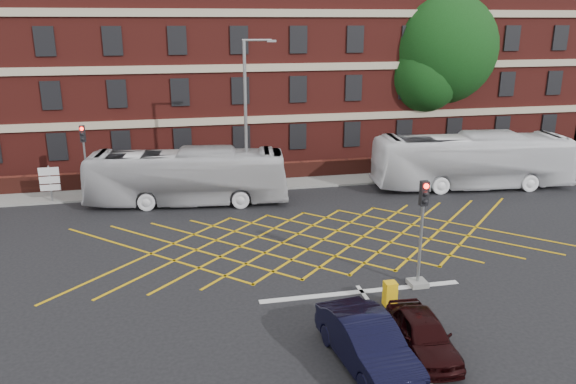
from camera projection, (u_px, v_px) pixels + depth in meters
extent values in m
plane|color=black|center=(335.00, 256.00, 24.85)|extent=(120.00, 120.00, 0.00)
cube|color=maroon|center=(256.00, 75.00, 43.67)|extent=(50.00, 12.00, 12.00)
cube|color=#B7A88C|center=(269.00, 67.00, 37.70)|extent=(50.00, 0.18, 0.50)
cube|color=black|center=(270.00, 90.00, 38.15)|extent=(1.20, 0.14, 1.80)
cube|color=#4E1B15|center=(278.00, 171.00, 36.85)|extent=(56.00, 0.50, 1.10)
cube|color=slate|center=(281.00, 182.00, 36.05)|extent=(60.00, 3.00, 0.12)
cube|color=#CC990C|center=(323.00, 240.00, 26.72)|extent=(8.22, 8.22, 0.02)
cube|color=silver|center=(362.00, 292.00, 21.57)|extent=(8.00, 0.30, 0.02)
imported|color=#BCBBC0|center=(188.00, 177.00, 31.65)|extent=(11.52, 4.15, 3.14)
imported|color=white|center=(472.00, 161.00, 34.72)|extent=(12.49, 4.26, 3.41)
imported|color=black|center=(367.00, 343.00, 16.76)|extent=(2.13, 4.76, 1.52)
imported|color=black|center=(423.00, 334.00, 17.46)|extent=(1.76, 3.83, 1.27)
cylinder|color=black|center=(435.00, 114.00, 42.92)|extent=(0.90, 0.90, 6.41)
sphere|color=black|center=(440.00, 48.00, 41.50)|extent=(8.33, 8.33, 8.33)
sphere|color=black|center=(424.00, 75.00, 40.99)|extent=(5.42, 5.42, 5.42)
sphere|color=black|center=(452.00, 67.00, 42.98)|extent=(5.00, 5.00, 5.00)
cube|color=slate|center=(417.00, 283.00, 22.07)|extent=(0.70, 0.70, 0.20)
cylinder|color=gray|center=(420.00, 244.00, 21.59)|extent=(0.12, 0.12, 3.50)
cube|color=black|center=(424.00, 193.00, 20.99)|extent=(0.30, 0.25, 0.95)
sphere|color=#FF0C05|center=(426.00, 186.00, 20.77)|extent=(0.20, 0.20, 0.20)
cube|color=slate|center=(89.00, 195.00, 33.18)|extent=(0.70, 0.70, 0.20)
cylinder|color=gray|center=(86.00, 169.00, 32.70)|extent=(0.12, 0.12, 3.50)
cube|color=black|center=(83.00, 134.00, 32.11)|extent=(0.30, 0.25, 0.95)
sphere|color=#FF0C05|center=(82.00, 129.00, 31.88)|extent=(0.20, 0.20, 0.20)
cube|color=slate|center=(247.00, 199.00, 32.59)|extent=(1.00, 1.00, 0.20)
cylinder|color=gray|center=(246.00, 124.00, 31.31)|extent=(0.18, 0.18, 9.00)
cylinder|color=gray|center=(257.00, 40.00, 30.14)|extent=(1.60, 0.12, 0.12)
cube|color=gray|center=(271.00, 41.00, 30.32)|extent=(0.50, 0.20, 0.12)
cylinder|color=gray|center=(50.00, 185.00, 31.79)|extent=(0.10, 0.10, 2.20)
cube|color=silver|center=(48.00, 171.00, 31.48)|extent=(1.10, 0.06, 0.45)
cube|color=silver|center=(50.00, 180.00, 31.63)|extent=(1.10, 0.06, 0.40)
cube|color=silver|center=(51.00, 188.00, 31.76)|extent=(1.10, 0.06, 0.35)
cube|color=#EAAF0D|center=(390.00, 294.00, 20.43)|extent=(0.44, 0.42, 0.92)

